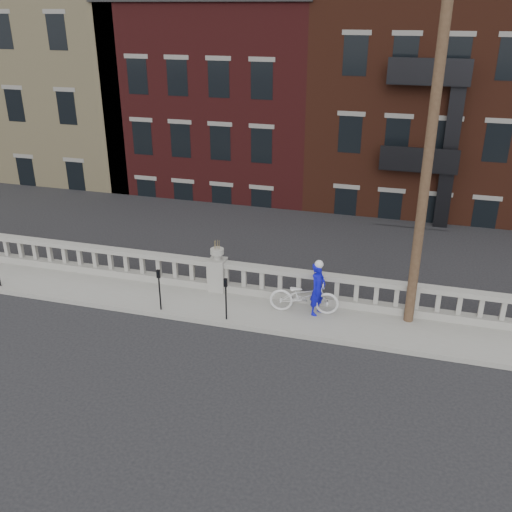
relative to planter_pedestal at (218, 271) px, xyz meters
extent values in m
plane|color=black|center=(0.00, -3.95, -0.83)|extent=(120.00, 120.00, 0.00)
cube|color=gray|center=(0.00, -0.95, -0.76)|extent=(32.00, 2.20, 0.15)
cube|color=gray|center=(0.00, 0.00, -0.56)|extent=(28.00, 0.34, 0.25)
cube|color=gray|center=(0.00, 0.00, 0.27)|extent=(28.00, 0.34, 0.16)
cube|color=gray|center=(0.00, 0.00, -0.13)|extent=(0.55, 0.55, 1.10)
cylinder|color=gray|center=(0.00, 0.00, 0.52)|extent=(0.24, 0.24, 0.20)
cylinder|color=gray|center=(0.00, 0.00, 0.70)|extent=(0.44, 0.44, 0.18)
cube|color=#605E59|center=(0.00, 0.35, -3.26)|extent=(36.00, 0.50, 5.15)
cube|color=black|center=(0.00, 22.00, -6.08)|extent=(80.00, 44.00, 0.50)
cube|color=#595651|center=(-2.00, 4.50, -3.83)|extent=(16.00, 7.00, 4.00)
cube|color=tan|center=(-17.00, 17.00, 4.17)|extent=(18.00, 16.00, 20.00)
cube|color=#3F1212|center=(-4.00, 16.00, 1.17)|extent=(10.00, 14.00, 14.00)
cube|color=#3D1A10|center=(6.00, 16.00, 1.92)|extent=(10.00, 14.00, 15.50)
cylinder|color=#422D1E|center=(6.20, -0.35, 4.32)|extent=(0.28, 0.28, 10.00)
cylinder|color=black|center=(-1.26, -1.80, -0.13)|extent=(0.05, 0.05, 1.10)
cube|color=black|center=(-1.26, -1.80, 0.55)|extent=(0.10, 0.08, 0.26)
cube|color=black|center=(-1.26, -1.85, 0.59)|extent=(0.06, 0.01, 0.08)
cylinder|color=black|center=(0.90, -1.80, -0.13)|extent=(0.05, 0.05, 1.10)
cube|color=black|center=(0.90, -1.80, 0.55)|extent=(0.10, 0.08, 0.26)
cube|color=black|center=(0.90, -1.85, 0.59)|extent=(0.06, 0.01, 0.08)
imported|color=silver|center=(3.06, -0.72, -0.12)|extent=(2.20, 1.00, 1.12)
imported|color=#0B0CB3|center=(3.47, -0.70, 0.16)|extent=(0.60, 0.72, 1.68)
camera|label=1|loc=(5.90, -15.99, 8.02)|focal=40.00mm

